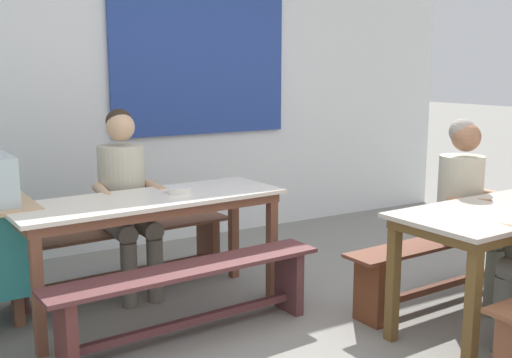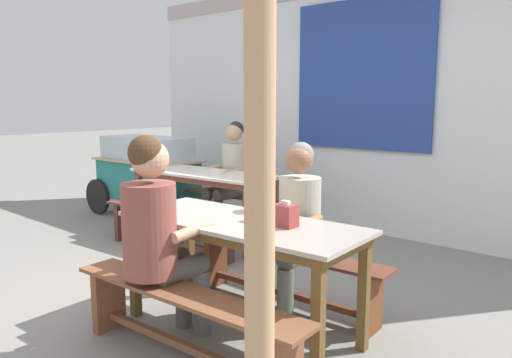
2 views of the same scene
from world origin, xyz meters
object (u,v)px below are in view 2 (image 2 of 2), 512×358
object	(u,v)px
dining_table_far	(204,179)
food_cart	(146,170)
bench_far_front	(170,223)
tissue_box	(286,215)
bench_near_back	(285,270)
person_near_front	(158,228)
person_center_facing	(231,171)
condiment_jar	(259,214)
person_right_near_table	(294,221)
soup_bowl	(218,172)
bench_far_back	(234,207)
wooden_support_post	(260,237)
bench_near_front	(184,316)
dining_table_near	(240,232)

from	to	relation	value
dining_table_far	food_cart	size ratio (longest dim) A/B	0.98
bench_far_front	tissue_box	distance (m)	2.28
bench_near_back	person_near_front	xyz separation A→B (m)	(-0.22, -0.98, 0.47)
person_center_facing	condiment_jar	distance (m)	2.58
person_near_front	person_right_near_table	bearing A→B (deg)	68.90
bench_far_front	food_cart	xyz separation A→B (m)	(-1.45, 0.80, 0.32)
dining_table_far	bench_far_front	distance (m)	0.64
person_center_facing	tissue_box	distance (m)	2.74
bench_far_front	condiment_jar	size ratio (longest dim) A/B	17.48
bench_near_back	food_cart	world-z (taller)	food_cart
person_center_facing	soup_bowl	bearing A→B (deg)	-62.99
bench_far_back	wooden_support_post	size ratio (longest dim) A/B	0.83
person_center_facing	tissue_box	size ratio (longest dim) A/B	7.95
condiment_jar	dining_table_far	bearing A→B (deg)	145.79
wooden_support_post	bench_near_back	bearing A→B (deg)	124.47
bench_far_back	person_near_front	bearing A→B (deg)	-55.87
bench_far_front	person_center_facing	world-z (taller)	person_center_facing
dining_table_far	bench_far_back	distance (m)	0.64
dining_table_far	person_right_near_table	world-z (taller)	person_right_near_table
person_center_facing	wooden_support_post	xyz separation A→B (m)	(2.77, -2.72, 0.30)
bench_far_front	food_cart	distance (m)	1.69
bench_near_back	tissue_box	bearing A→B (deg)	-52.32
soup_bowl	tissue_box	bearing A→B (deg)	-34.32
bench_near_back	person_center_facing	bearing A→B (deg)	144.21
dining_table_far	bench_near_front	xyz separation A→B (m)	(1.82, -1.86, -0.39)
bench_near_back	person_right_near_table	world-z (taller)	person_right_near_table
dining_table_far	tissue_box	world-z (taller)	tissue_box
dining_table_near	bench_far_front	world-z (taller)	dining_table_near
tissue_box	bench_far_back	bearing A→B (deg)	140.00
tissue_box	soup_bowl	bearing A→B (deg)	145.68
bench_near_front	wooden_support_post	distance (m)	1.25
bench_near_back	wooden_support_post	size ratio (longest dim) A/B	0.81
dining_table_far	food_cart	xyz separation A→B (m)	(-1.42, 0.29, -0.06)
dining_table_near	bench_near_front	world-z (taller)	dining_table_near
bench_near_back	food_cart	distance (m)	3.39
person_right_near_table	soup_bowl	world-z (taller)	person_right_near_table
person_right_near_table	wooden_support_post	size ratio (longest dim) A/B	0.61
bench_near_front	person_center_facing	world-z (taller)	person_center_facing
bench_near_back	person_right_near_table	bearing A→B (deg)	-27.80
dining_table_near	wooden_support_post	size ratio (longest dim) A/B	0.83
person_center_facing	soup_bowl	distance (m)	0.49
person_right_near_table	person_center_facing	bearing A→B (deg)	144.72
wooden_support_post	tissue_box	bearing A→B (deg)	122.92
person_right_near_table	condiment_jar	size ratio (longest dim) A/B	12.65
bench_far_back	condiment_jar	distance (m)	2.69
person_right_near_table	tissue_box	xyz separation A→B (m)	(0.22, -0.38, 0.14)
dining_table_far	food_cart	world-z (taller)	food_cart
bench_near_back	wooden_support_post	distance (m)	1.89
wooden_support_post	person_right_near_table	bearing A→B (deg)	122.03
dining_table_far	bench_near_front	bearing A→B (deg)	-45.69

